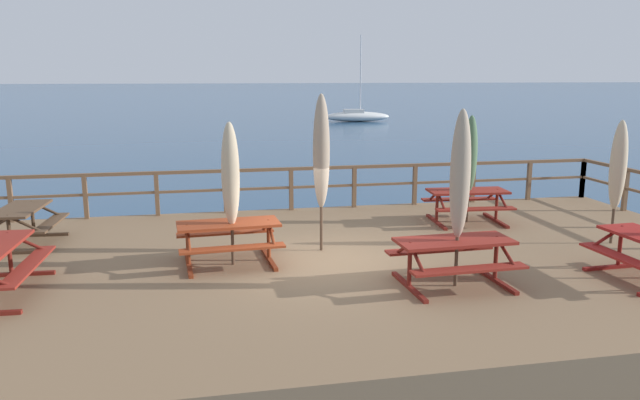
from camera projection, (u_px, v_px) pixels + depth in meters
name	position (u px, v px, depth m)	size (l,w,h in m)	color
ground_plane	(327.00, 304.00, 11.45)	(600.00, 600.00, 0.00)	navy
wooden_deck	(327.00, 282.00, 11.36)	(16.72, 9.04, 0.86)	#846647
railing_waterside_far	(291.00, 181.00, 15.32)	(16.52, 0.10, 1.09)	brown
picnic_table_mid_centre	(229.00, 234.00, 10.97)	(1.90, 1.51, 0.78)	#993819
picnic_table_mid_left	(454.00, 252.00, 9.84)	(1.92, 1.47, 0.78)	maroon
picnic_table_front_left	(467.00, 199.00, 14.04)	(1.90, 1.54, 0.78)	maroon
picnic_table_back_right	(21.00, 218.00, 12.18)	(1.52, 1.78, 0.78)	brown
patio_umbrella_tall_back_left	(230.00, 175.00, 10.70)	(0.32, 0.32, 2.57)	#4C3828
patio_umbrella_short_front	(460.00, 175.00, 9.55)	(0.32, 0.32, 2.86)	#4C3828
patio_umbrella_tall_back_right	(470.00, 155.00, 13.87)	(0.32, 0.32, 2.48)	#4C3828
patio_umbrella_tall_mid_left	(618.00, 166.00, 12.09)	(0.32, 0.32, 2.51)	#4C3828
patio_umbrella_tall_mid_right	(321.00, 152.00, 11.53)	(0.32, 0.32, 3.03)	#4C3828
sailboat_distant	(357.00, 116.00, 55.82)	(6.14, 2.27, 7.72)	white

